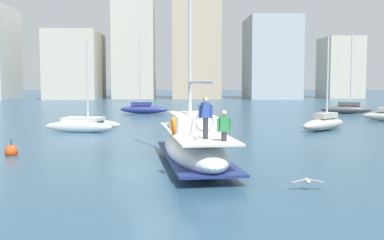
% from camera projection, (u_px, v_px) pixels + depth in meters
% --- Properties ---
extents(ground_plane, '(400.00, 400.00, 0.00)m').
position_uv_depth(ground_plane, '(166.00, 172.00, 18.65)').
color(ground_plane, '#2D516B').
extents(main_sailboat, '(3.40, 9.80, 13.42)m').
position_uv_depth(main_sailboat, '(194.00, 144.00, 20.39)').
color(main_sailboat, white).
rests_on(main_sailboat, ground).
extents(moored_sloop_near, '(5.89, 2.66, 9.29)m').
position_uv_depth(moored_sloop_near, '(347.00, 108.00, 53.57)').
color(moored_sloop_near, '#4C4C51').
rests_on(moored_sloop_near, ground).
extents(moored_sloop_far, '(5.38, 3.34, 6.61)m').
position_uv_depth(moored_sloop_far, '(83.00, 123.00, 34.35)').
color(moored_sloop_far, silver).
rests_on(moored_sloop_far, ground).
extents(moored_cutter_left, '(4.98, 4.83, 7.00)m').
position_uv_depth(moored_cutter_left, '(324.00, 123.00, 34.87)').
color(moored_cutter_left, '#B7B2A8').
rests_on(moored_cutter_left, ground).
extents(moored_cutter_right, '(5.77, 2.47, 9.06)m').
position_uv_depth(moored_cutter_right, '(143.00, 108.00, 53.79)').
color(moored_cutter_right, navy).
rests_on(moored_cutter_right, ground).
extents(seagull, '(1.09, 0.47, 0.17)m').
position_uv_depth(seagull, '(307.00, 181.00, 15.56)').
color(seagull, silver).
rests_on(seagull, ground).
extents(mooring_buoy, '(0.64, 0.64, 0.92)m').
position_uv_depth(mooring_buoy, '(11.00, 151.00, 22.97)').
color(mooring_buoy, '#EA4C19').
rests_on(mooring_buoy, ground).
extents(waterfront_buildings, '(87.17, 17.95, 27.11)m').
position_uv_depth(waterfront_buildings, '(146.00, 54.00, 102.31)').
color(waterfront_buildings, silver).
rests_on(waterfront_buildings, ground).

